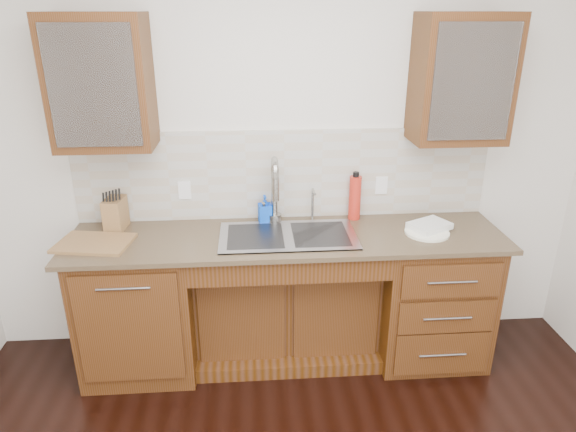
{
  "coord_description": "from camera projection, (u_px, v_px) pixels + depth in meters",
  "views": [
    {
      "loc": [
        -0.22,
        -1.47,
        2.21
      ],
      "look_at": [
        0.0,
        1.4,
        1.05
      ],
      "focal_mm": 32.0,
      "sensor_mm": 36.0,
      "label": 1
    }
  ],
  "objects": [
    {
      "name": "wall_back",
      "position": [
        283.0,
        151.0,
        3.36
      ],
      "size": [
        4.0,
        0.1,
        2.7
      ],
      "primitive_type": "cube",
      "color": "silver",
      "rests_on": "ground"
    },
    {
      "name": "base_cabinet_left",
      "position": [
        141.0,
        306.0,
        3.3
      ],
      "size": [
        0.7,
        0.62,
        0.88
      ],
      "primitive_type": "cube",
      "color": "#593014",
      "rests_on": "ground"
    },
    {
      "name": "base_cabinet_center",
      "position": [
        287.0,
        304.0,
        3.48
      ],
      "size": [
        1.2,
        0.44,
        0.7
      ],
      "primitive_type": "cube",
      "color": "#593014",
      "rests_on": "ground"
    },
    {
      "name": "base_cabinet_right",
      "position": [
        429.0,
        294.0,
        3.43
      ],
      "size": [
        0.7,
        0.62,
        0.88
      ],
      "primitive_type": "cube",
      "color": "#593014",
      "rests_on": "ground"
    },
    {
      "name": "countertop",
      "position": [
        288.0,
        238.0,
        3.18
      ],
      "size": [
        2.7,
        0.65,
        0.03
      ],
      "primitive_type": "cube",
      "color": "#84705B",
      "rests_on": "base_cabinet_left"
    },
    {
      "name": "backsplash",
      "position": [
        284.0,
        175.0,
        3.36
      ],
      "size": [
        2.7,
        0.02,
        0.59
      ],
      "primitive_type": "cube",
      "color": "beige",
      "rests_on": "wall_back"
    },
    {
      "name": "sink",
      "position": [
        288.0,
        249.0,
        3.19
      ],
      "size": [
        0.84,
        0.46,
        0.19
      ],
      "primitive_type": "cube",
      "color": "#9E9EA5",
      "rests_on": "countertop"
    },
    {
      "name": "faucet",
      "position": [
        274.0,
        194.0,
        3.3
      ],
      "size": [
        0.04,
        0.04,
        0.4
      ],
      "primitive_type": "cylinder",
      "color": "#999993",
      "rests_on": "countertop"
    },
    {
      "name": "filter_tap",
      "position": [
        313.0,
        204.0,
        3.35
      ],
      "size": [
        0.02,
        0.02,
        0.24
      ],
      "primitive_type": "cylinder",
      "color": "#999993",
      "rests_on": "countertop"
    },
    {
      "name": "upper_cabinet_left",
      "position": [
        101.0,
        83.0,
        2.9
      ],
      "size": [
        0.55,
        0.34,
        0.75
      ],
      "primitive_type": "cube",
      "color": "#593014",
      "rests_on": "wall_back"
    },
    {
      "name": "upper_cabinet_right",
      "position": [
        462.0,
        79.0,
        3.05
      ],
      "size": [
        0.55,
        0.34,
        0.75
      ],
      "primitive_type": "cube",
      "color": "#593014",
      "rests_on": "wall_back"
    },
    {
      "name": "outlet_left",
      "position": [
        185.0,
        190.0,
        3.33
      ],
      "size": [
        0.08,
        0.01,
        0.12
      ],
      "primitive_type": "cube",
      "color": "white",
      "rests_on": "backsplash"
    },
    {
      "name": "outlet_right",
      "position": [
        381.0,
        185.0,
        3.42
      ],
      "size": [
        0.08,
        0.01,
        0.12
      ],
      "primitive_type": "cube",
      "color": "white",
      "rests_on": "backsplash"
    },
    {
      "name": "soap_bottle",
      "position": [
        265.0,
        209.0,
        3.34
      ],
      "size": [
        0.09,
        0.09,
        0.18
      ],
      "primitive_type": "imported",
      "rotation": [
        0.0,
        0.0,
        0.12
      ],
      "color": "blue",
      "rests_on": "countertop"
    },
    {
      "name": "water_bottle",
      "position": [
        355.0,
        198.0,
        3.38
      ],
      "size": [
        0.08,
        0.08,
        0.29
      ],
      "primitive_type": "cylinder",
      "rotation": [
        0.0,
        0.0,
        -0.04
      ],
      "color": "red",
      "rests_on": "countertop"
    },
    {
      "name": "plate",
      "position": [
        427.0,
        232.0,
        3.2
      ],
      "size": [
        0.34,
        0.34,
        0.02
      ],
      "primitive_type": "cylinder",
      "rotation": [
        0.0,
        0.0,
        -0.26
      ],
      "color": "white",
      "rests_on": "countertop"
    },
    {
      "name": "dish_towel",
      "position": [
        429.0,
        226.0,
        3.23
      ],
      "size": [
        0.3,
        0.27,
        0.04
      ],
      "primitive_type": "cube",
      "rotation": [
        0.0,
        0.0,
        0.48
      ],
      "color": "beige",
      "rests_on": "plate"
    },
    {
      "name": "knife_block",
      "position": [
        116.0,
        214.0,
        3.24
      ],
      "size": [
        0.13,
        0.19,
        0.2
      ],
      "primitive_type": "cube",
      "rotation": [
        0.0,
        0.0,
        -0.11
      ],
      "color": "brown",
      "rests_on": "countertop"
    },
    {
      "name": "cutting_board",
      "position": [
        94.0,
        243.0,
        3.05
      ],
      "size": [
        0.47,
        0.36,
        0.02
      ],
      "primitive_type": "cube",
      "rotation": [
        0.0,
        0.0,
        -0.17
      ],
      "color": "olive",
      "rests_on": "countertop"
    },
    {
      "name": "cup_left_a",
      "position": [
        79.0,
        92.0,
        2.91
      ],
      "size": [
        0.16,
        0.16,
        0.1
      ],
      "primitive_type": "imported",
      "rotation": [
        0.0,
        0.0,
        -0.29
      ],
      "color": "white",
      "rests_on": "upper_cabinet_left"
    },
    {
      "name": "cup_left_b",
      "position": [
        126.0,
        92.0,
        2.93
      ],
      "size": [
        0.12,
        0.12,
        0.09
      ],
      "primitive_type": "imported",
      "rotation": [
        0.0,
        0.0,
        0.24
      ],
      "color": "white",
      "rests_on": "upper_cabinet_left"
    },
    {
      "name": "cup_right_a",
      "position": [
        449.0,
        89.0,
        3.07
      ],
      "size": [
        0.13,
        0.13,
        0.09
      ],
      "primitive_type": "imported",
      "rotation": [
        0.0,
        0.0,
        0.16
      ],
      "color": "white",
      "rests_on": "upper_cabinet_right"
    },
    {
      "name": "cup_right_b",
      "position": [
        475.0,
        88.0,
        3.07
      ],
      "size": [
        0.14,
        0.14,
        0.1
      ],
      "primitive_type": "imported",
      "rotation": [
        0.0,
        0.0,
        0.42
      ],
      "color": "silver",
      "rests_on": "upper_cabinet_right"
    }
  ]
}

